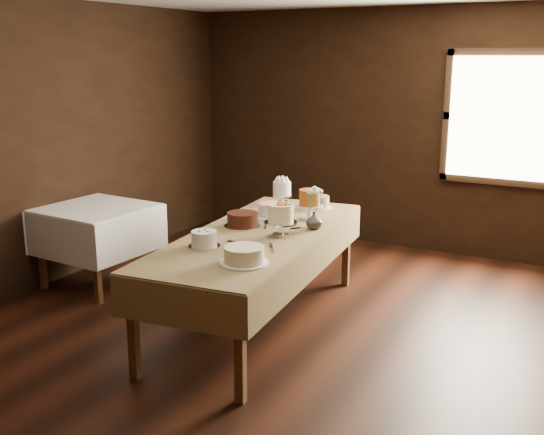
{
  "coord_description": "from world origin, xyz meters",
  "views": [
    {
      "loc": [
        2.5,
        -4.33,
        2.26
      ],
      "look_at": [
        0.0,
        0.2,
        0.95
      ],
      "focal_mm": 42.51,
      "sensor_mm": 36.0,
      "label": 1
    }
  ],
  "objects_px": {
    "cake_caramel": "(309,206)",
    "cake_cream": "(244,256)",
    "side_table": "(96,216)",
    "cake_chocolate": "(243,220)",
    "cake_lattice": "(272,211)",
    "display_table": "(258,240)",
    "cake_speckled": "(319,202)",
    "cake_flowers": "(281,222)",
    "cake_server_d": "(308,227)",
    "cake_server_b": "(272,250)",
    "cake_server_c": "(267,224)",
    "cake_swirl": "(204,240)",
    "flower_vase": "(314,221)",
    "cake_meringue": "(282,193)",
    "cake_server_e": "(211,237)",
    "cake_server_a": "(245,244)"
  },
  "relations": [
    {
      "from": "cake_caramel",
      "to": "cake_cream",
      "type": "xyz_separation_m",
      "value": [
        0.15,
        -1.37,
        -0.06
      ]
    },
    {
      "from": "side_table",
      "to": "cake_chocolate",
      "type": "distance_m",
      "value": 1.69
    },
    {
      "from": "cake_lattice",
      "to": "cake_chocolate",
      "type": "distance_m",
      "value": 0.43
    },
    {
      "from": "display_table",
      "to": "cake_speckled",
      "type": "bearing_deg",
      "value": 86.39
    },
    {
      "from": "cake_chocolate",
      "to": "cake_flowers",
      "type": "bearing_deg",
      "value": -12.2
    },
    {
      "from": "cake_caramel",
      "to": "cake_flowers",
      "type": "relative_size",
      "value": 1.02
    },
    {
      "from": "cake_server_d",
      "to": "cake_flowers",
      "type": "bearing_deg",
      "value": -154.82
    },
    {
      "from": "side_table",
      "to": "cake_caramel",
      "type": "xyz_separation_m",
      "value": [
        2.07,
        0.54,
        0.23
      ]
    },
    {
      "from": "cake_chocolate",
      "to": "cake_cream",
      "type": "xyz_separation_m",
      "value": [
        0.54,
        -0.86,
        -0.0
      ]
    },
    {
      "from": "side_table",
      "to": "cake_server_b",
      "type": "relative_size",
      "value": 4.16
    },
    {
      "from": "cake_cream",
      "to": "display_table",
      "type": "bearing_deg",
      "value": 113.31
    },
    {
      "from": "side_table",
      "to": "cake_server_d",
      "type": "bearing_deg",
      "value": 7.26
    },
    {
      "from": "cake_cream",
      "to": "cake_server_d",
      "type": "xyz_separation_m",
      "value": [
        -0.03,
        1.11,
        -0.06
      ]
    },
    {
      "from": "cake_caramel",
      "to": "cake_server_c",
      "type": "relative_size",
      "value": 1.18
    },
    {
      "from": "display_table",
      "to": "cake_caramel",
      "type": "height_order",
      "value": "cake_caramel"
    },
    {
      "from": "cake_server_b",
      "to": "cake_server_c",
      "type": "relative_size",
      "value": 1.0
    },
    {
      "from": "cake_swirl",
      "to": "cake_server_b",
      "type": "height_order",
      "value": "cake_swirl"
    },
    {
      "from": "cake_lattice",
      "to": "cake_speckled",
      "type": "bearing_deg",
      "value": 65.99
    },
    {
      "from": "flower_vase",
      "to": "cake_lattice",
      "type": "bearing_deg",
      "value": 159.27
    },
    {
      "from": "cake_swirl",
      "to": "cake_server_c",
      "type": "height_order",
      "value": "cake_swirl"
    },
    {
      "from": "display_table",
      "to": "cake_lattice",
      "type": "distance_m",
      "value": 0.58
    },
    {
      "from": "side_table",
      "to": "cake_caramel",
      "type": "distance_m",
      "value": 2.16
    },
    {
      "from": "display_table",
      "to": "side_table",
      "type": "height_order",
      "value": "display_table"
    },
    {
      "from": "cake_meringue",
      "to": "cake_speckled",
      "type": "bearing_deg",
      "value": -2.19
    },
    {
      "from": "side_table",
      "to": "cake_swirl",
      "type": "height_order",
      "value": "cake_swirl"
    },
    {
      "from": "side_table",
      "to": "cake_server_c",
      "type": "xyz_separation_m",
      "value": [
        1.83,
        0.2,
        0.11
      ]
    },
    {
      "from": "cake_chocolate",
      "to": "side_table",
      "type": "bearing_deg",
      "value": -179.18
    },
    {
      "from": "cake_server_e",
      "to": "flower_vase",
      "type": "height_order",
      "value": "flower_vase"
    },
    {
      "from": "display_table",
      "to": "cake_server_b",
      "type": "height_order",
      "value": "cake_server_b"
    },
    {
      "from": "cake_caramel",
      "to": "cake_chocolate",
      "type": "bearing_deg",
      "value": -126.89
    },
    {
      "from": "cake_server_a",
      "to": "cake_cream",
      "type": "bearing_deg",
      "value": -59.39
    },
    {
      "from": "cake_chocolate",
      "to": "cake_swirl",
      "type": "relative_size",
      "value": 1.23
    },
    {
      "from": "flower_vase",
      "to": "cake_chocolate",
      "type": "bearing_deg",
      "value": -158.05
    },
    {
      "from": "cake_server_a",
      "to": "cake_caramel",
      "type": "bearing_deg",
      "value": 85.34
    },
    {
      "from": "cake_caramel",
      "to": "cake_speckled",
      "type": "bearing_deg",
      "value": 103.67
    },
    {
      "from": "cake_lattice",
      "to": "cake_server_a",
      "type": "height_order",
      "value": "cake_lattice"
    },
    {
      "from": "cake_meringue",
      "to": "cake_swirl",
      "type": "bearing_deg",
      "value": -83.46
    },
    {
      "from": "display_table",
      "to": "cake_server_c",
      "type": "bearing_deg",
      "value": 104.17
    },
    {
      "from": "cake_speckled",
      "to": "cake_swirl",
      "type": "xyz_separation_m",
      "value": [
        -0.23,
        -1.61,
        0.0
      ]
    },
    {
      "from": "cake_swirl",
      "to": "cake_lattice",
      "type": "bearing_deg",
      "value": 90.29
    },
    {
      "from": "side_table",
      "to": "cake_server_b",
      "type": "distance_m",
      "value": 2.29
    },
    {
      "from": "display_table",
      "to": "cake_flowers",
      "type": "xyz_separation_m",
      "value": [
        0.21,
        0.02,
        0.18
      ]
    },
    {
      "from": "cake_swirl",
      "to": "cake_cream",
      "type": "distance_m",
      "value": 0.52
    },
    {
      "from": "side_table",
      "to": "flower_vase",
      "type": "xyz_separation_m",
      "value": [
        2.26,
        0.25,
        0.18
      ]
    },
    {
      "from": "cake_flowers",
      "to": "cake_server_c",
      "type": "distance_m",
      "value": 0.41
    },
    {
      "from": "cake_chocolate",
      "to": "cake_swirl",
      "type": "distance_m",
      "value": 0.67
    },
    {
      "from": "cake_cream",
      "to": "cake_server_d",
      "type": "distance_m",
      "value": 1.11
    },
    {
      "from": "cake_swirl",
      "to": "display_table",
      "type": "bearing_deg",
      "value": 73.77
    },
    {
      "from": "cake_server_c",
      "to": "flower_vase",
      "type": "relative_size",
      "value": 1.61
    },
    {
      "from": "display_table",
      "to": "cake_server_e",
      "type": "height_order",
      "value": "cake_server_e"
    }
  ]
}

